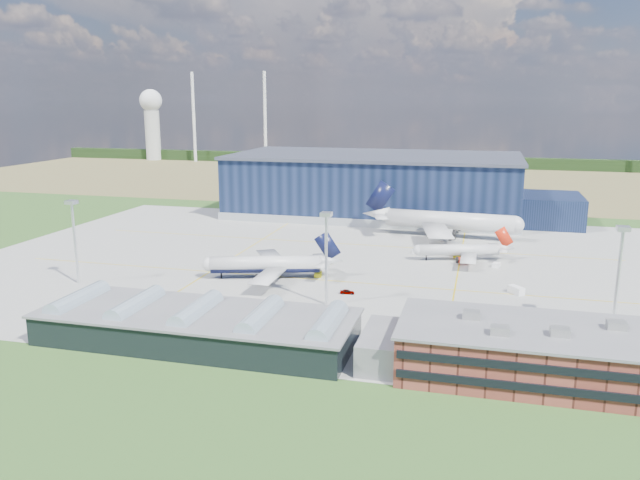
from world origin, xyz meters
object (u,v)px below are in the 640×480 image
(gse_tug_c, at_px, (458,255))
(car_b, at_px, (517,311))
(light_mast_center, at_px, (326,243))
(airliner_red, at_px, (459,244))
(light_mast_west, at_px, (74,228))
(airliner_navy, at_px, (265,256))
(gse_tug_a, at_px, (318,274))
(gse_van_b, at_px, (516,290))
(light_mast_east, at_px, (620,261))
(airstair, at_px, (313,320))
(airliner_widebody, at_px, (449,212))
(gse_cart_b, at_px, (418,251))
(hangar, at_px, (381,188))
(ops_building, at_px, (526,351))
(car_a, at_px, (347,292))
(gse_cart_a, at_px, (496,265))
(gse_van_c, at_px, (302,321))

(gse_tug_c, distance_m, car_b, 53.28)
(light_mast_center, xyz_separation_m, airliner_red, (29.38, 52.00, -10.22))
(light_mast_west, xyz_separation_m, airliner_navy, (47.86, 18.00, -8.95))
(light_mast_west, relative_size, gse_tug_a, 7.10)
(light_mast_center, distance_m, gse_van_b, 52.06)
(light_mast_center, relative_size, gse_van_b, 5.23)
(light_mast_east, xyz_separation_m, airstair, (-63.95, -15.54, -13.98))
(light_mast_west, distance_m, airliner_widebody, 127.15)
(airliner_red, bearing_deg, gse_cart_b, -39.52)
(hangar, height_order, car_b, hangar)
(ops_building, bearing_deg, car_a, 136.64)
(airliner_widebody, relative_size, gse_cart_a, 19.13)
(gse_cart_b, height_order, airstair, airstair)
(gse_van_b, bearing_deg, gse_van_c, 177.97)
(hangar, relative_size, ops_building, 3.15)
(airliner_navy, relative_size, gse_van_b, 9.04)
(hangar, relative_size, gse_cart_a, 47.24)
(ops_building, relative_size, gse_tug_c, 12.99)
(light_mast_center, relative_size, car_a, 6.20)
(airliner_red, relative_size, car_a, 8.63)
(gse_cart_a, bearing_deg, car_b, -71.44)
(hangar, bearing_deg, car_b, -66.41)
(gse_cart_a, distance_m, car_b, 41.73)
(gse_van_b, relative_size, car_a, 1.19)
(gse_van_c, bearing_deg, gse_tug_c, -33.25)
(gse_cart_a, xyz_separation_m, gse_cart_b, (-24.50, 11.18, 0.05))
(gse_cart_b, distance_m, gse_van_c, 75.79)
(gse_van_c, xyz_separation_m, car_a, (4.68, 25.43, -0.66))
(light_mast_center, distance_m, light_mast_east, 65.00)
(gse_cart_b, height_order, car_a, gse_cart_b)
(gse_cart_b, distance_m, airstair, 74.79)
(airliner_widebody, bearing_deg, light_mast_center, -101.51)
(hangar, bearing_deg, gse_van_b, -63.14)
(gse_tug_a, height_order, car_a, gse_tug_a)
(light_mast_east, height_order, car_b, light_mast_east)
(airliner_navy, bearing_deg, gse_tug_a, -176.82)
(ops_building, bearing_deg, car_b, 89.80)
(airliner_red, height_order, gse_cart_b, airliner_red)
(gse_tug_a, relative_size, gse_van_c, 0.60)
(gse_tug_a, bearing_deg, car_a, -59.43)
(gse_van_b, xyz_separation_m, gse_van_c, (-46.95, -36.74, 0.28))
(airliner_red, bearing_deg, airstair, 51.19)
(airliner_red, relative_size, gse_tug_a, 9.88)
(light_mast_east, xyz_separation_m, car_a, (-61.75, 9.43, -14.80))
(airliner_red, distance_m, gse_cart_b, 14.95)
(airliner_widebody, height_order, gse_van_b, airliner_widebody)
(ops_building, bearing_deg, airliner_widebody, 100.17)
(gse_tug_c, height_order, gse_van_c, gse_van_c)
(airstair, bearing_deg, gse_tug_a, 125.03)
(gse_tug_c, bearing_deg, gse_cart_b, -176.12)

